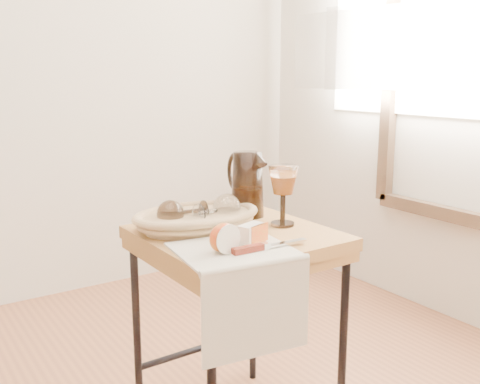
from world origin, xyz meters
TOP-DOWN VIEW (x-y plane):
  - side_table at (0.54, 0.38)m, footprint 0.51×0.51m
  - tea_towel at (0.43, 0.24)m, footprint 0.32×0.29m
  - bread_basket at (0.46, 0.47)m, footprint 0.35×0.26m
  - goblet_lying_a at (0.43, 0.48)m, footprint 0.14×0.09m
  - goblet_lying_b at (0.51, 0.45)m, footprint 0.15×0.10m
  - pitcher at (0.67, 0.51)m, footprint 0.17×0.24m
  - wine_goblet at (0.69, 0.36)m, footprint 0.12×0.12m
  - apple_half at (0.40, 0.23)m, footprint 0.09×0.05m
  - apple_wedge at (0.50, 0.25)m, footprint 0.08×0.06m
  - table_knife at (0.51, 0.19)m, footprint 0.22×0.03m

SIDE VIEW (x-z plane):
  - side_table at x=0.54m, z-range 0.00..0.64m
  - tea_towel at x=0.43m, z-range 0.64..0.65m
  - table_knife at x=0.51m, z-range 0.65..0.66m
  - bread_basket at x=0.46m, z-range 0.64..0.69m
  - apple_wedge at x=0.50m, z-range 0.65..0.70m
  - apple_half at x=0.40m, z-range 0.65..0.72m
  - goblet_lying_a at x=0.43m, z-range 0.65..0.73m
  - goblet_lying_b at x=0.51m, z-range 0.65..0.73m
  - wine_goblet at x=0.69m, z-range 0.64..0.82m
  - pitcher at x=0.67m, z-range 0.62..0.86m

